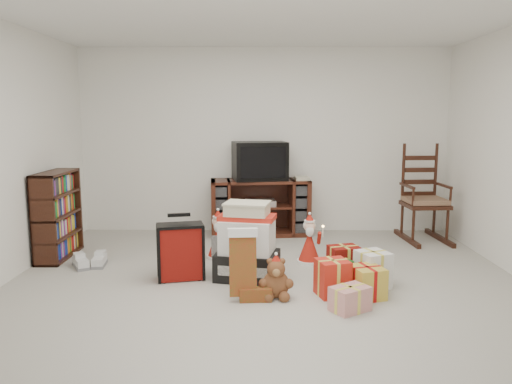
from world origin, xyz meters
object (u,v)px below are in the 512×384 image
Objects in this scene: bookshelf at (58,216)px; tv_stand at (260,207)px; gift_pile at (247,246)px; red_suitcase at (181,251)px; rocking_chair at (423,206)px; gift_cluster at (350,276)px; sneaker_pair at (90,262)px; mrs_claus_figurine at (218,240)px; teddy_bear at (276,280)px; santa_figurine at (309,244)px; crt_television at (260,161)px.

tv_stand is at bearing 25.61° from bookshelf.
gift_pile is 1.15× the size of red_suitcase.
gift_pile is (-2.23, -1.59, -0.11)m from rocking_chair.
sneaker_pair is at bearing 165.01° from gift_cluster.
mrs_claus_figurine is at bearing -118.14° from tv_stand.
red_suitcase reaches higher than sneaker_pair.
bookshelf reaches higher than tv_stand.
mrs_claus_figurine is (-0.61, 1.22, 0.06)m from teddy_bear.
gift_pile is 2.10× the size of teddy_bear.
gift_cluster is (2.64, -0.71, 0.08)m from sneaker_pair.
tv_stand is 2.12m from rocking_chair.
red_suitcase is 1.43m from santa_figurine.
teddy_bear is at bearing -46.23° from sneaker_pair.
rocking_chair is 3.31m from red_suitcase.
santa_figurine is 1.39× the size of sneaker_pair.
crt_television is (0.77, 1.86, 0.72)m from red_suitcase.
santa_figurine is 0.91m from gift_cluster.
rocking_chair is 1.91m from santa_figurine.
crt_television is (-0.15, 2.35, 0.84)m from teddy_bear.
teddy_bear is 1.37m from mrs_claus_figurine.
bookshelf is 1.70m from red_suitcase.
gift_cluster is at bearing -38.66° from mrs_claus_figurine.
rocking_chair is (4.39, 0.86, -0.03)m from bookshelf.
bookshelf is 1.31× the size of gift_pile.
gift_cluster is at bearing -127.78° from rocking_chair.
santa_figurine is at bearing 69.24° from teddy_bear.
mrs_claus_figurine is 0.51× the size of gift_cluster.
mrs_claus_figurine reaches higher than gift_cluster.
tv_stand is 1.38× the size of bookshelf.
red_suitcase reaches higher than mrs_claus_figurine.
gift_pile is 0.66m from red_suitcase.
red_suitcase is at bearing -113.20° from mrs_claus_figurine.
crt_television is at bearing 17.33° from sneaker_pair.
tv_stand is 1.05× the size of rocking_chair.
sneaker_pair is at bearing -176.22° from santa_figurine.
crt_television is (1.81, 1.46, 0.95)m from sneaker_pair.
red_suitcase is 1.05m from teddy_bear.
santa_figurine is at bearing -9.93° from mrs_claus_figurine.
sneaker_pair is 0.52× the size of crt_television.
red_suitcase is 1.17× the size of santa_figurine.
bookshelf is at bearing -173.23° from rocking_chair.
gift_pile reaches higher than red_suitcase.
tv_stand is 2.35m from sneaker_pair.
crt_television reaches higher than teddy_bear.
teddy_bear reaches higher than sneaker_pair.
rocking_chair is 3.62× the size of teddy_bear.
santa_figurine is at bearing 108.72° from gift_cluster.
mrs_claus_figurine is (-0.34, 0.70, -0.11)m from gift_pile.
sneaker_pair is (-1.81, -1.46, -0.32)m from tv_stand.
mrs_claus_figurine is 1.66m from gift_cluster.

